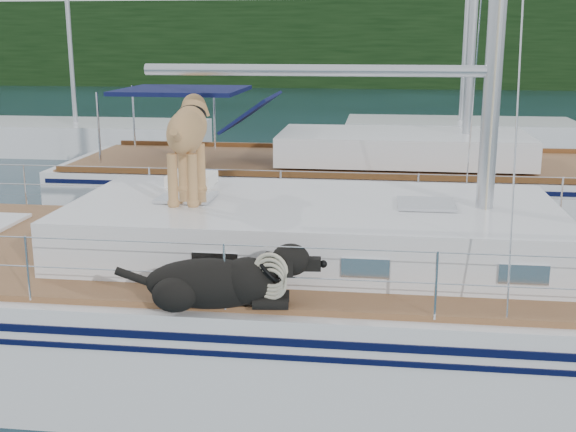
# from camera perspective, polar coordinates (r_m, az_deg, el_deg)

# --- Properties ---
(ground) EXTENTS (120.00, 120.00, 0.00)m
(ground) POSITION_cam_1_polar(r_m,az_deg,el_deg) (8.48, -3.59, -10.77)
(ground) COLOR black
(ground) RESTS_ON ground
(tree_line) EXTENTS (90.00, 3.00, 6.00)m
(tree_line) POSITION_cam_1_polar(r_m,az_deg,el_deg) (52.58, 5.92, 13.34)
(tree_line) COLOR black
(tree_line) RESTS_ON ground
(shore_bank) EXTENTS (92.00, 1.00, 1.20)m
(shore_bank) POSITION_cam_1_polar(r_m,az_deg,el_deg) (53.85, 5.89, 10.80)
(shore_bank) COLOR #595147
(shore_bank) RESTS_ON ground
(main_sailboat) EXTENTS (12.00, 3.92, 14.01)m
(main_sailboat) POSITION_cam_1_polar(r_m,az_deg,el_deg) (8.19, -3.10, -6.46)
(main_sailboat) COLOR white
(main_sailboat) RESTS_ON ground
(neighbor_sailboat) EXTENTS (11.00, 3.50, 13.30)m
(neighbor_sailboat) POSITION_cam_1_polar(r_m,az_deg,el_deg) (14.52, 4.64, 2.35)
(neighbor_sailboat) COLOR white
(neighbor_sailboat) RESTS_ON ground
(bg_boat_west) EXTENTS (8.00, 3.00, 11.65)m
(bg_boat_west) POSITION_cam_1_polar(r_m,az_deg,el_deg) (23.76, -16.35, 5.94)
(bg_boat_west) COLOR white
(bg_boat_west) RESTS_ON ground
(bg_boat_center) EXTENTS (7.20, 3.00, 11.65)m
(bg_boat_center) POSITION_cam_1_polar(r_m,az_deg,el_deg) (23.89, 13.41, 6.17)
(bg_boat_center) COLOR white
(bg_boat_center) RESTS_ON ground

